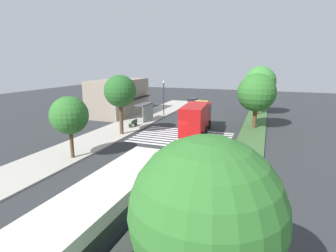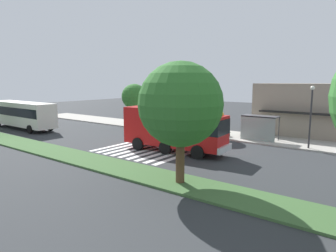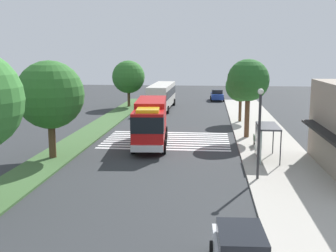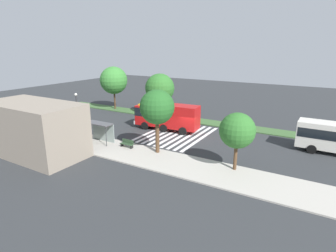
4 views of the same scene
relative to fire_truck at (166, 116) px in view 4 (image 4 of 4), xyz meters
name	(u,v)px [view 4 (image 4 of 4)]	position (x,y,z in m)	size (l,w,h in m)	color
ground_plane	(188,136)	(-4.15, 1.11, -2.08)	(120.00, 120.00, 0.00)	#2D3033
sidewalk	(151,158)	(-4.15, 9.81, -2.01)	(60.00, 5.14, 0.14)	#ADA89E
median_strip	(210,123)	(-4.15, -6.52, -2.01)	(60.00, 3.00, 0.14)	#3D6033
crosswalk	(176,134)	(-2.40, 1.11, -2.08)	(7.65, 11.03, 0.01)	silver
fire_truck	(166,116)	(0.00, 0.00, 0.00)	(9.54, 3.27, 3.74)	#B71414
parked_car_mid	(38,115)	(20.23, 6.03, -1.24)	(4.38, 2.21, 1.62)	silver
bus_stop_shelter	(101,128)	(3.98, 8.71, -0.20)	(3.50, 1.40, 2.46)	#4C4C51
bench_near_shelter	(127,143)	(-0.02, 8.71, -1.49)	(1.60, 0.50, 0.90)	#2D472D
street_lamp	(77,110)	(8.91, 7.84, 1.34)	(0.36, 0.36, 5.49)	#2D2D30
storefront_building	(35,129)	(7.36, 15.19, 0.81)	(11.30, 6.45, 5.78)	gray
sidewalk_tree_far_west	(237,131)	(-12.70, 8.24, 1.92)	(3.35, 3.35, 5.56)	#513823
sidewalk_tree_west	(157,107)	(-3.92, 8.24, 3.15)	(3.74, 3.74, 7.01)	#513823
median_tree_west	(160,88)	(5.05, -6.52, 2.64)	(4.89, 4.89, 7.04)	#513823
median_tree_center	(114,80)	(15.07, -6.52, 3.36)	(5.01, 5.01, 7.82)	#47301E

